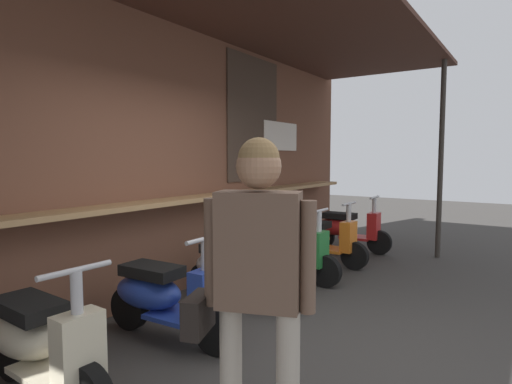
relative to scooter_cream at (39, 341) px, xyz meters
The scene contains 9 objects.
ground_plane 1.98m from the scooter_cream, 33.92° to the right, with size 27.63×27.63×0.00m, color #383533.
market_stall_facade 2.31m from the scooter_cream, 25.07° to the left, with size 9.87×2.59×3.34m.
scooter_cream is the anchor object (origin of this frame).
scooter_blue 1.11m from the scooter_cream, ahead, with size 0.47×1.40×0.97m.
scooter_silver 2.19m from the scooter_cream, ahead, with size 0.48×1.40×0.97m.
scooter_green 3.29m from the scooter_cream, ahead, with size 0.46×1.40×0.97m.
scooter_orange 4.28m from the scooter_cream, ahead, with size 0.46×1.40×0.97m.
scooter_red 5.39m from the scooter_cream, ahead, with size 0.46×1.40×0.97m.
shopper_with_handbag 1.70m from the scooter_cream, 78.60° to the right, with size 0.44×0.66×1.71m.
Camera 1 is at (-3.03, -1.62, 1.61)m, focal length 29.36 mm.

